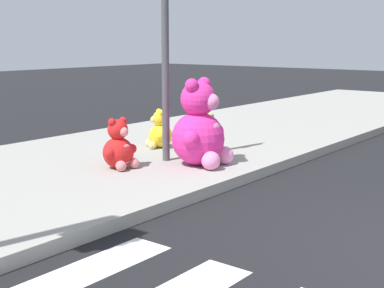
# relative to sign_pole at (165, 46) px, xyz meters

# --- Properties ---
(sidewalk) EXTENTS (28.00, 4.40, 0.15)m
(sidewalk) POSITION_rel_sign_pole_xyz_m (-1.00, 0.80, -1.77)
(sidewalk) COLOR #9E9B93
(sidewalk) RESTS_ON ground_plane
(sign_pole) EXTENTS (0.56, 0.11, 3.20)m
(sign_pole) POSITION_rel_sign_pole_xyz_m (0.00, 0.00, 0.00)
(sign_pole) COLOR #4C4C51
(sign_pole) RESTS_ON sidewalk
(plush_pink_large) EXTENTS (0.96, 0.87, 1.26)m
(plush_pink_large) POSITION_rel_sign_pole_xyz_m (0.07, -0.59, -1.20)
(plush_pink_large) COLOR #F22D93
(plush_pink_large) RESTS_ON sidewalk
(plush_lime) EXTENTS (0.48, 0.42, 0.62)m
(plush_lime) POSITION_rel_sign_pole_xyz_m (0.90, -0.08, -1.45)
(plush_lime) COLOR #8CD133
(plush_lime) RESTS_ON sidewalk
(plush_red) EXTENTS (0.56, 0.49, 0.72)m
(plush_red) POSITION_rel_sign_pole_xyz_m (-0.80, 0.18, -1.41)
(plush_red) COLOR red
(plush_red) RESTS_ON sidewalk
(plush_yellow) EXTENTS (0.47, 0.45, 0.65)m
(plush_yellow) POSITION_rel_sign_pole_xyz_m (0.69, 0.75, -1.44)
(plush_yellow) COLOR yellow
(plush_yellow) RESTS_ON sidewalk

